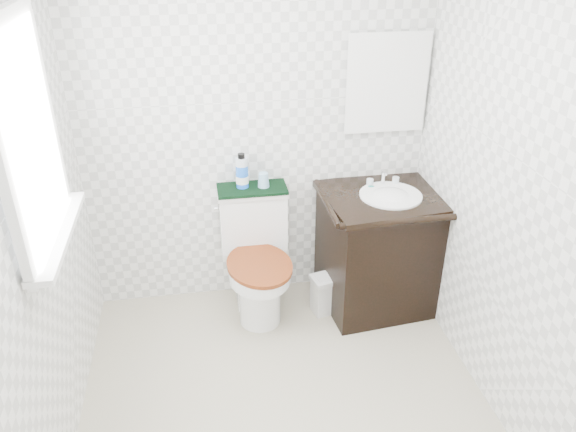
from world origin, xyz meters
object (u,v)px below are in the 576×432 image
object	(u,v)px
toilet	(256,262)
cup	(263,180)
mouthwash_bottle	(242,172)
vanity	(380,247)
trash_bin	(326,294)

from	to	relation	value
toilet	cup	size ratio (longest dim) A/B	8.88
toilet	mouthwash_bottle	world-z (taller)	mouthwash_bottle
toilet	mouthwash_bottle	bearing A→B (deg)	112.32
vanity	cup	xyz separation A→B (m)	(-0.74, 0.19, 0.46)
trash_bin	cup	xyz separation A→B (m)	(-0.37, 0.24, 0.75)
cup	mouthwash_bottle	bearing A→B (deg)	172.89
mouthwash_bottle	cup	bearing A→B (deg)	-7.11
mouthwash_bottle	cup	distance (m)	0.15
toilet	trash_bin	xyz separation A→B (m)	(0.45, -0.12, -0.22)
toilet	vanity	xyz separation A→B (m)	(0.82, -0.06, 0.07)
toilet	cup	xyz separation A→B (m)	(0.07, 0.13, 0.53)
trash_bin	cup	distance (m)	0.87
vanity	trash_bin	bearing A→B (deg)	-171.68
trash_bin	cup	world-z (taller)	cup
cup	toilet	bearing A→B (deg)	-120.67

